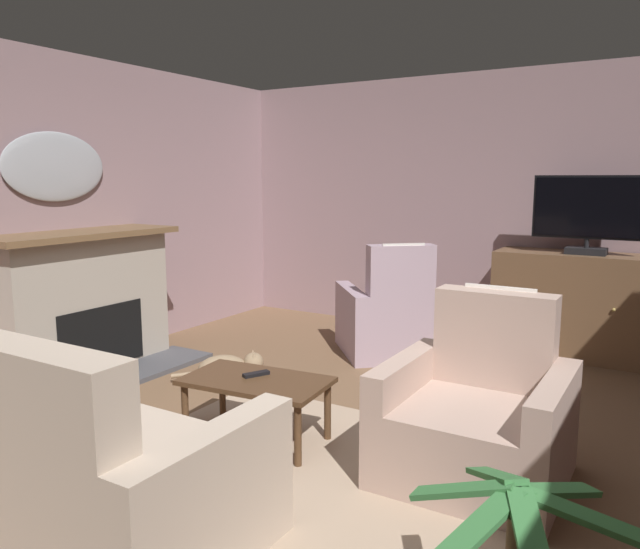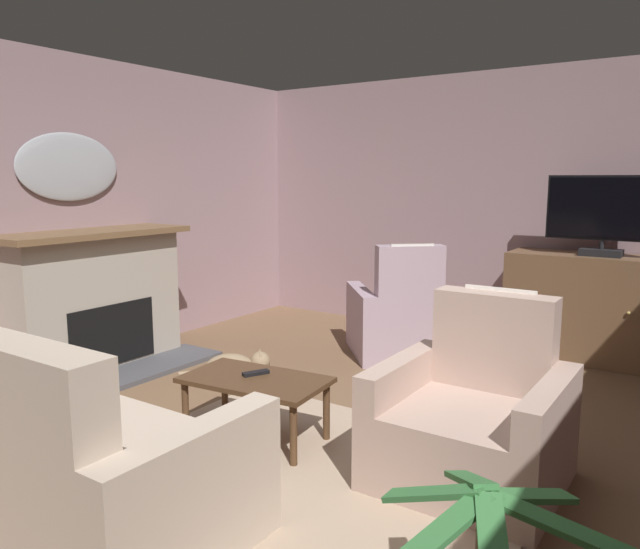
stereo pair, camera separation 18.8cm
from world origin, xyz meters
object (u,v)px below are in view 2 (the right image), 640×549
cat (235,366)px  tv_cabinet (598,311)px  fireplace (95,302)px  sofa_floral (79,466)px  coffee_table (255,386)px  armchair_beside_cabinet (473,423)px  tv_remote (256,373)px  armchair_by_fireplace (400,320)px  wall_mirror_oval (69,167)px  television (604,213)px

cat → tv_cabinet: bearing=43.5°
fireplace → sofa_floral: (2.10, -1.62, -0.25)m
fireplace → tv_cabinet: fireplace is taller
coffee_table → cat: 1.22m
armchair_beside_cabinet → tv_remote: bearing=-170.3°
tv_remote → sofa_floral: 1.28m
tv_cabinet → armchair_by_fireplace: size_ratio=1.27×
tv_cabinet → armchair_beside_cabinet: 2.74m
wall_mirror_oval → armchair_by_fireplace: (2.26, 1.80, -1.39)m
sofa_floral → armchair_beside_cabinet: (1.32, 1.51, -0.01)m
wall_mirror_oval → coffee_table: bearing=-9.3°
armchair_by_fireplace → wall_mirror_oval: bearing=-141.5°
fireplace → wall_mirror_oval: wall_mirror_oval is taller
coffee_table → armchair_beside_cabinet: armchair_beside_cabinet is taller
television → cat: (-2.34, -2.16, -1.21)m
coffee_table → tv_remote: (-0.03, 0.05, 0.06)m
fireplace → television: bearing=35.8°
armchair_by_fireplace → armchair_beside_cabinet: armchair_by_fireplace is taller
wall_mirror_oval → armchair_by_fireplace: 3.21m
tv_cabinet → television: bearing=-90.0°
sofa_floral → tv_remote: bearing=90.8°
fireplace → tv_cabinet: (3.56, 2.62, -0.12)m
television → armchair_by_fireplace: (-1.54, -0.77, -1.00)m
sofa_floral → tv_cabinet: bearing=71.0°
wall_mirror_oval → coffee_table: wall_mirror_oval is taller
wall_mirror_oval → coffee_table: size_ratio=1.04×
armchair_by_fireplace → television: bearing=26.5°
armchair_beside_cabinet → cat: bearing=166.6°
tv_cabinet → wall_mirror_oval: bearing=-145.4°
tv_remote → sofa_floral: sofa_floral is taller
armchair_beside_cabinet → wall_mirror_oval: bearing=178.2°
fireplace → armchair_by_fireplace: size_ratio=1.39×
wall_mirror_oval → sofa_floral: size_ratio=0.65×
tv_cabinet → coffee_table: (-1.45, -3.01, -0.10)m
fireplace → coffee_table: 2.16m
sofa_floral → armchair_beside_cabinet: 2.00m
coffee_table → armchair_by_fireplace: bearing=92.5°
coffee_table → armchair_beside_cabinet: bearing=11.9°
fireplace → armchair_beside_cabinet: (3.41, -0.11, -0.25)m
tv_remote → tv_cabinet: bearing=-179.5°
wall_mirror_oval → sofa_floral: wall_mirror_oval is taller
tv_remote → cat: 1.18m
television → armchair_by_fireplace: size_ratio=0.77×
fireplace → tv_remote: bearing=-9.3°
sofa_floral → cat: (-0.87, 2.03, -0.21)m
tv_cabinet → armchair_beside_cabinet: armchair_beside_cabinet is taller
cat → wall_mirror_oval: bearing=-164.5°
armchair_beside_cabinet → television: bearing=86.9°
tv_remote → sofa_floral: (0.02, -1.28, -0.09)m
wall_mirror_oval → tv_cabinet: bearing=34.6°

